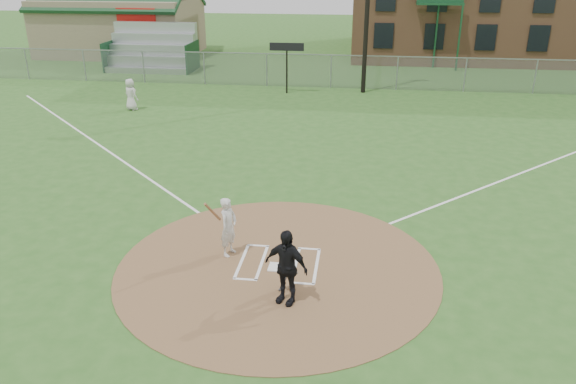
# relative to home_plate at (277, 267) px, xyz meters

# --- Properties ---
(ground) EXTENTS (140.00, 140.00, 0.00)m
(ground) POSITION_rel_home_plate_xyz_m (0.01, 0.07, -0.03)
(ground) COLOR #2B591E
(ground) RESTS_ON ground
(dirt_circle) EXTENTS (8.40, 8.40, 0.02)m
(dirt_circle) POSITION_rel_home_plate_xyz_m (0.01, 0.07, -0.02)
(dirt_circle) COLOR brown
(dirt_circle) RESTS_ON ground
(home_plate) EXTENTS (0.46, 0.46, 0.03)m
(home_plate) POSITION_rel_home_plate_xyz_m (0.00, 0.00, 0.00)
(home_plate) COLOR white
(home_plate) RESTS_ON dirt_circle
(foul_line_first) EXTENTS (17.04, 17.04, 0.01)m
(foul_line_first) POSITION_rel_home_plate_xyz_m (9.01, 9.07, -0.03)
(foul_line_first) COLOR white
(foul_line_first) RESTS_ON ground
(foul_line_third) EXTENTS (17.04, 17.04, 0.01)m
(foul_line_third) POSITION_rel_home_plate_xyz_m (-8.99, 9.07, -0.03)
(foul_line_third) COLOR white
(foul_line_third) RESTS_ON ground
(catcher) EXTENTS (0.48, 0.38, 0.99)m
(catcher) POSITION_rel_home_plate_xyz_m (0.43, -1.07, 0.48)
(catcher) COLOR slate
(catcher) RESTS_ON dirt_circle
(umpire) EXTENTS (1.18, 0.82, 1.85)m
(umpire) POSITION_rel_home_plate_xyz_m (0.44, -1.48, 0.91)
(umpire) COLOR black
(umpire) RESTS_ON dirt_circle
(ondeck_player) EXTENTS (0.95, 0.83, 1.65)m
(ondeck_player) POSITION_rel_home_plate_xyz_m (-10.09, 15.24, 0.79)
(ondeck_player) COLOR silver
(ondeck_player) RESTS_ON ground
(batters_boxes) EXTENTS (2.08, 1.88, 0.01)m
(batters_boxes) POSITION_rel_home_plate_xyz_m (0.01, 0.22, -0.01)
(batters_boxes) COLOR white
(batters_boxes) RESTS_ON dirt_circle
(batter_at_plate) EXTENTS (0.74, 1.03, 1.78)m
(batter_at_plate) POSITION_rel_home_plate_xyz_m (-1.40, 0.55, 0.82)
(batter_at_plate) COLOR silver
(batter_at_plate) RESTS_ON dirt_circle
(outfield_fence) EXTENTS (56.08, 0.08, 2.03)m
(outfield_fence) POSITION_rel_home_plate_xyz_m (0.01, 22.07, 0.98)
(outfield_fence) COLOR slate
(outfield_fence) RESTS_ON ground
(bleachers) EXTENTS (6.08, 3.20, 3.20)m
(bleachers) POSITION_rel_home_plate_xyz_m (-12.99, 26.27, 1.55)
(bleachers) COLOR #B7BABF
(bleachers) RESTS_ON ground
(clubhouse) EXTENTS (12.20, 8.71, 6.23)m
(clubhouse) POSITION_rel_home_plate_xyz_m (-17.99, 33.07, 2.35)
(clubhouse) COLOR gray
(clubhouse) RESTS_ON ground
(scoreboard_sign) EXTENTS (2.00, 0.10, 2.93)m
(scoreboard_sign) POSITION_rel_home_plate_xyz_m (-2.49, 20.27, 2.35)
(scoreboard_sign) COLOR black
(scoreboard_sign) RESTS_ON ground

